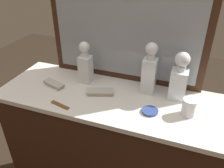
% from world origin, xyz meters
% --- Properties ---
extents(dresser, '(1.31, 0.47, 0.93)m').
position_xyz_m(dresser, '(0.00, 0.00, 0.46)').
color(dresser, '#381E11').
rests_on(dresser, ground_plane).
extents(dresser_mirror, '(0.93, 0.03, 0.77)m').
position_xyz_m(dresser_mirror, '(0.00, 0.22, 1.31)').
color(dresser_mirror, '#381E11').
rests_on(dresser_mirror, dresser).
extents(crystal_decanter_far_right, '(0.08, 0.08, 0.30)m').
position_xyz_m(crystal_decanter_far_right, '(0.18, 0.12, 1.05)').
color(crystal_decanter_far_right, white).
rests_on(crystal_decanter_far_right, dresser).
extents(crystal_decanter_left, '(0.09, 0.09, 0.27)m').
position_xyz_m(crystal_decanter_left, '(0.34, 0.11, 1.04)').
color(crystal_decanter_left, white).
rests_on(crystal_decanter_left, dresser).
extents(crystal_decanter_front, '(0.07, 0.07, 0.26)m').
position_xyz_m(crystal_decanter_front, '(-0.21, 0.10, 1.03)').
color(crystal_decanter_front, white).
rests_on(crystal_decanter_front, dresser).
extents(crystal_tumbler_left, '(0.07, 0.07, 0.09)m').
position_xyz_m(crystal_tumbler_left, '(0.41, -0.02, 0.97)').
color(crystal_tumbler_left, white).
rests_on(crystal_tumbler_left, dresser).
extents(silver_brush_center, '(0.16, 0.11, 0.02)m').
position_xyz_m(silver_brush_center, '(-0.07, -0.00, 0.94)').
color(silver_brush_center, '#B7A88C').
rests_on(silver_brush_center, dresser).
extents(silver_brush_far_left, '(0.15, 0.09, 0.02)m').
position_xyz_m(silver_brush_far_left, '(-0.36, -0.02, 0.94)').
color(silver_brush_far_left, '#B7A88C').
rests_on(silver_brush_far_left, dresser).
extents(porcelain_dish, '(0.08, 0.08, 0.01)m').
position_xyz_m(porcelain_dish, '(0.23, -0.07, 0.93)').
color(porcelain_dish, '#33478C').
rests_on(porcelain_dish, dresser).
extents(tortoiseshell_comb, '(0.12, 0.05, 0.01)m').
position_xyz_m(tortoiseshell_comb, '(-0.23, -0.18, 0.93)').
color(tortoiseshell_comb, brown).
rests_on(tortoiseshell_comb, dresser).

